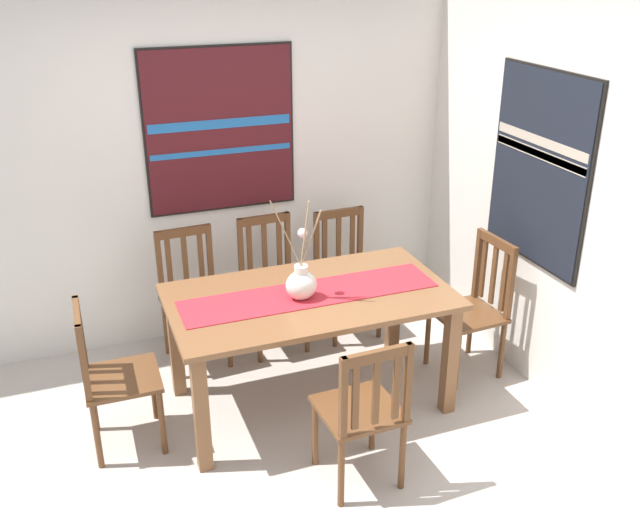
{
  "coord_description": "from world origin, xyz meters",
  "views": [
    {
      "loc": [
        -0.98,
        -3.02,
        2.71
      ],
      "look_at": [
        0.41,
        0.68,
        0.97
      ],
      "focal_mm": 39.76,
      "sensor_mm": 36.0,
      "label": 1
    }
  ],
  "objects_px": {
    "chair_4": "(271,283)",
    "painting_on_side_wall": "(540,168)",
    "dining_table": "(310,311)",
    "chair_2": "(192,296)",
    "chair_5": "(345,271)",
    "painting_on_back_wall": "(220,130)",
    "chair_0": "(363,410)",
    "chair_1": "(475,306)",
    "centerpiece_vase": "(301,282)",
    "chair_3": "(112,376)"
  },
  "relations": [
    {
      "from": "dining_table",
      "to": "chair_5",
      "type": "distance_m",
      "value": 1.03
    },
    {
      "from": "chair_2",
      "to": "painting_on_back_wall",
      "type": "relative_size",
      "value": 0.82
    },
    {
      "from": "chair_0",
      "to": "chair_5",
      "type": "height_order",
      "value": "chair_5"
    },
    {
      "from": "chair_1",
      "to": "chair_2",
      "type": "relative_size",
      "value": 1.02
    },
    {
      "from": "chair_5",
      "to": "painting_on_back_wall",
      "type": "xyz_separation_m",
      "value": [
        -0.82,
        0.35,
        1.07
      ]
    },
    {
      "from": "centerpiece_vase",
      "to": "painting_on_back_wall",
      "type": "xyz_separation_m",
      "value": [
        -0.17,
        1.22,
        0.65
      ]
    },
    {
      "from": "dining_table",
      "to": "chair_3",
      "type": "xyz_separation_m",
      "value": [
        -1.21,
        -0.01,
        -0.19
      ]
    },
    {
      "from": "painting_on_back_wall",
      "to": "chair_5",
      "type": "bearing_deg",
      "value": -22.98
    },
    {
      "from": "chair_1",
      "to": "chair_0",
      "type": "bearing_deg",
      "value": -145.94
    },
    {
      "from": "chair_1",
      "to": "chair_4",
      "type": "relative_size",
      "value": 1.01
    },
    {
      "from": "centerpiece_vase",
      "to": "chair_4",
      "type": "relative_size",
      "value": 0.65
    },
    {
      "from": "chair_1",
      "to": "painting_on_back_wall",
      "type": "bearing_deg",
      "value": 139.58
    },
    {
      "from": "chair_5",
      "to": "painting_on_side_wall",
      "type": "height_order",
      "value": "painting_on_side_wall"
    },
    {
      "from": "chair_4",
      "to": "painting_on_back_wall",
      "type": "relative_size",
      "value": 0.83
    },
    {
      "from": "dining_table",
      "to": "painting_on_side_wall",
      "type": "bearing_deg",
      "value": -5.48
    },
    {
      "from": "chair_5",
      "to": "painting_on_back_wall",
      "type": "distance_m",
      "value": 1.39
    },
    {
      "from": "chair_3",
      "to": "chair_5",
      "type": "distance_m",
      "value": 1.98
    },
    {
      "from": "chair_2",
      "to": "chair_3",
      "type": "height_order",
      "value": "chair_2"
    },
    {
      "from": "painting_on_back_wall",
      "to": "chair_3",
      "type": "bearing_deg",
      "value": -129.41
    },
    {
      "from": "dining_table",
      "to": "chair_4",
      "type": "xyz_separation_m",
      "value": [
        0.0,
        0.82,
        -0.18
      ]
    },
    {
      "from": "centerpiece_vase",
      "to": "painting_on_side_wall",
      "type": "distance_m",
      "value": 1.64
    },
    {
      "from": "chair_2",
      "to": "painting_on_back_wall",
      "type": "height_order",
      "value": "painting_on_back_wall"
    },
    {
      "from": "chair_2",
      "to": "chair_4",
      "type": "bearing_deg",
      "value": 0.69
    },
    {
      "from": "dining_table",
      "to": "chair_0",
      "type": "xyz_separation_m",
      "value": [
        0.0,
        -0.82,
        -0.19
      ]
    },
    {
      "from": "painting_on_back_wall",
      "to": "chair_4",
      "type": "bearing_deg",
      "value": -56.55
    },
    {
      "from": "chair_5",
      "to": "painting_on_side_wall",
      "type": "bearing_deg",
      "value": -47.55
    },
    {
      "from": "centerpiece_vase",
      "to": "chair_3",
      "type": "distance_m",
      "value": 1.21
    },
    {
      "from": "painting_on_side_wall",
      "to": "chair_2",
      "type": "bearing_deg",
      "value": 154.98
    },
    {
      "from": "chair_0",
      "to": "chair_1",
      "type": "height_order",
      "value": "chair_1"
    },
    {
      "from": "chair_0",
      "to": "chair_2",
      "type": "distance_m",
      "value": 1.73
    },
    {
      "from": "dining_table",
      "to": "painting_on_side_wall",
      "type": "xyz_separation_m",
      "value": [
        1.47,
        -0.14,
        0.8
      ]
    },
    {
      "from": "painting_on_back_wall",
      "to": "painting_on_side_wall",
      "type": "relative_size",
      "value": 0.95
    },
    {
      "from": "dining_table",
      "to": "painting_on_side_wall",
      "type": "distance_m",
      "value": 1.68
    },
    {
      "from": "chair_0",
      "to": "chair_5",
      "type": "xyz_separation_m",
      "value": [
        0.58,
        1.65,
        0.0
      ]
    },
    {
      "from": "chair_0",
      "to": "chair_4",
      "type": "distance_m",
      "value": 1.64
    },
    {
      "from": "centerpiece_vase",
      "to": "chair_2",
      "type": "distance_m",
      "value": 1.08
    },
    {
      "from": "chair_1",
      "to": "chair_4",
      "type": "xyz_separation_m",
      "value": [
        -1.18,
        0.85,
        -0.0
      ]
    },
    {
      "from": "chair_0",
      "to": "chair_1",
      "type": "distance_m",
      "value": 1.42
    },
    {
      "from": "chair_1",
      "to": "dining_table",
      "type": "bearing_deg",
      "value": 178.86
    },
    {
      "from": "chair_4",
      "to": "painting_on_side_wall",
      "type": "relative_size",
      "value": 0.79
    },
    {
      "from": "centerpiece_vase",
      "to": "painting_on_side_wall",
      "type": "height_order",
      "value": "painting_on_side_wall"
    },
    {
      "from": "painting_on_back_wall",
      "to": "dining_table",
      "type": "bearing_deg",
      "value": -78.77
    },
    {
      "from": "centerpiece_vase",
      "to": "chair_0",
      "type": "height_order",
      "value": "centerpiece_vase"
    },
    {
      "from": "dining_table",
      "to": "chair_2",
      "type": "distance_m",
      "value": 1.02
    },
    {
      "from": "chair_0",
      "to": "chair_5",
      "type": "bearing_deg",
      "value": 70.63
    },
    {
      "from": "chair_0",
      "to": "painting_on_back_wall",
      "type": "relative_size",
      "value": 0.79
    },
    {
      "from": "painting_on_side_wall",
      "to": "chair_1",
      "type": "bearing_deg",
      "value": 158.31
    },
    {
      "from": "chair_1",
      "to": "chair_4",
      "type": "bearing_deg",
      "value": 144.25
    },
    {
      "from": "chair_2",
      "to": "chair_4",
      "type": "height_order",
      "value": "chair_4"
    },
    {
      "from": "chair_0",
      "to": "chair_3",
      "type": "height_order",
      "value": "chair_3"
    }
  ]
}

